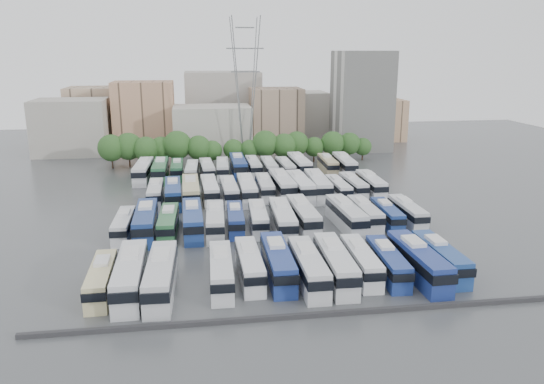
{
  "coord_description": "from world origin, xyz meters",
  "views": [
    {
      "loc": [
        -10.77,
        -80.35,
        26.16
      ],
      "look_at": [
        1.84,
        4.96,
        3.0
      ],
      "focal_mm": 35.0,
      "sensor_mm": 36.0,
      "label": 1
    }
  ],
  "objects": [
    {
      "name": "ground",
      "position": [
        0.0,
        0.0,
        0.0
      ],
      "size": [
        220.0,
        220.0,
        0.0
      ],
      "primitive_type": "plane",
      "color": "#424447",
      "rests_on": "ground"
    },
    {
      "name": "bus_r1_s4",
      "position": [
        -8.18,
        -5.65,
        1.86
      ],
      "size": [
        3.15,
        12.16,
        3.78
      ],
      "rotation": [
        0.0,
        0.0,
        -0.04
      ],
      "color": "silver",
      "rests_on": "ground"
    },
    {
      "name": "bus_r0_s1",
      "position": [
        -18.38,
        -24.43,
        2.11
      ],
      "size": [
        3.14,
        13.7,
        4.29
      ],
      "rotation": [
        0.0,
        0.0,
        0.01
      ],
      "color": "silver",
      "rests_on": "ground"
    },
    {
      "name": "bus_r0_s9",
      "position": [
        8.36,
        -23.56,
        1.78
      ],
      "size": [
        2.94,
        11.64,
        3.63
      ],
      "rotation": [
        0.0,
        0.0,
        -0.04
      ],
      "color": "silver",
      "rests_on": "ground"
    },
    {
      "name": "bus_r2_s8",
      "position": [
        4.95,
        13.14,
        2.1
      ],
      "size": [
        3.29,
        13.72,
        4.29
      ],
      "rotation": [
        0.0,
        0.0,
        0.02
      ],
      "color": "silver",
      "rests_on": "ground"
    },
    {
      "name": "bus_r3_s0",
      "position": [
        -21.49,
        29.31,
        2.05
      ],
      "size": [
        3.58,
        13.46,
        4.18
      ],
      "rotation": [
        0.0,
        0.0,
        -0.05
      ],
      "color": "silver",
      "rests_on": "ground"
    },
    {
      "name": "apartment_tower",
      "position": [
        34.0,
        58.0,
        13.0
      ],
      "size": [
        14.0,
        14.0,
        26.0
      ],
      "primitive_type": "cube",
      "color": "silver",
      "rests_on": "ground"
    },
    {
      "name": "bus_r2_s1",
      "position": [
        -17.96,
        12.06,
        1.76
      ],
      "size": [
        2.6,
        11.45,
        3.58
      ],
      "rotation": [
        0.0,
        0.0,
        0.01
      ],
      "color": "silver",
      "rests_on": "ground"
    },
    {
      "name": "bus_r2_s7",
      "position": [
        1.69,
        13.09,
        1.8
      ],
      "size": [
        2.79,
        11.76,
        3.68
      ],
      "rotation": [
        0.0,
        0.0,
        -0.02
      ],
      "color": "silver",
      "rests_on": "ground"
    },
    {
      "name": "bus_r1_s10",
      "position": [
        11.56,
        -6.21,
        1.99
      ],
      "size": [
        3.4,
        13.03,
        4.05
      ],
      "rotation": [
        0.0,
        0.0,
        0.05
      ],
      "color": "silver",
      "rests_on": "ground"
    },
    {
      "name": "tree_line",
      "position": [
        -2.94,
        42.1,
        4.41
      ],
      "size": [
        64.55,
        7.57,
        8.34
      ],
      "color": "black",
      "rests_on": "ground"
    },
    {
      "name": "bus_r3_s8",
      "position": [
        4.91,
        30.13,
        1.76
      ],
      "size": [
        2.52,
        11.45,
        3.59
      ],
      "rotation": [
        0.0,
        0.0,
        0.0
      ],
      "color": "silver",
      "rests_on": "ground"
    },
    {
      "name": "bus_r0_s5",
      "position": [
        -4.91,
        -22.72,
        1.8
      ],
      "size": [
        2.64,
        11.7,
        3.66
      ],
      "rotation": [
        0.0,
        0.0,
        0.01
      ],
      "color": "silver",
      "rests_on": "ground"
    },
    {
      "name": "bus_r2_s6",
      "position": [
        -1.77,
        11.34,
        1.98
      ],
      "size": [
        2.93,
        12.91,
        4.04
      ],
      "rotation": [
        0.0,
        0.0,
        -0.01
      ],
      "color": "silver",
      "rests_on": "ground"
    },
    {
      "name": "bus_r0_s12",
      "position": [
        18.2,
        -23.99,
        1.85
      ],
      "size": [
        2.65,
        12.04,
        3.78
      ],
      "rotation": [
        0.0,
        0.0,
        0.0
      ],
      "color": "navy",
      "rests_on": "ground"
    },
    {
      "name": "bus_r1_s8",
      "position": [
        5.04,
        -5.47,
        2.0
      ],
      "size": [
        3.1,
        13.06,
        4.08
      ],
      "rotation": [
        0.0,
        0.0,
        0.02
      ],
      "color": "silver",
      "rests_on": "ground"
    },
    {
      "name": "bus_r0_s11",
      "position": [
        14.89,
        -25.16,
        2.05
      ],
      "size": [
        3.14,
        13.34,
        4.17
      ],
      "rotation": [
        0.0,
        0.0,
        0.02
      ],
      "color": "navy",
      "rests_on": "ground"
    },
    {
      "name": "bus_r1_s3",
      "position": [
        -11.49,
        -5.17,
        2.0
      ],
      "size": [
        3.11,
        13.05,
        4.08
      ],
      "rotation": [
        0.0,
        0.0,
        0.02
      ],
      "color": "navy",
      "rests_on": "ground"
    },
    {
      "name": "bus_r3_s5",
      "position": [
        -5.08,
        30.24,
        1.79
      ],
      "size": [
        3.09,
        11.74,
        3.65
      ],
      "rotation": [
        0.0,
        0.0,
        -0.05
      ],
      "color": "silver",
      "rests_on": "ground"
    },
    {
      "name": "bus_r3_s1",
      "position": [
        -18.07,
        29.77,
        2.01
      ],
      "size": [
        3.02,
        13.1,
        4.1
      ],
      "rotation": [
        0.0,
        0.0,
        -0.01
      ],
      "color": "#2E6B43",
      "rests_on": "ground"
    },
    {
      "name": "bus_r1_s0",
      "position": [
        -21.38,
        -5.22,
        1.67
      ],
      "size": [
        2.55,
        10.91,
        3.41
      ],
      "rotation": [
        0.0,
        0.0,
        -0.02
      ],
      "color": "silver",
      "rests_on": "ground"
    },
    {
      "name": "bus_r1_s2",
      "position": [
        -15.01,
        -5.49,
        1.79
      ],
      "size": [
        2.9,
        11.71,
        3.65
      ],
      "rotation": [
        0.0,
        0.0,
        -0.03
      ],
      "color": "#2E6C3D",
      "rests_on": "ground"
    },
    {
      "name": "bus_r3_s6",
      "position": [
        -1.65,
        31.23,
        2.08
      ],
      "size": [
        2.95,
        13.49,
        4.23
      ],
      "rotation": [
        0.0,
        0.0,
        -0.0
      ],
      "color": "navy",
      "rests_on": "ground"
    },
    {
      "name": "bus_r0_s8",
      "position": [
        4.98,
        -24.39,
        2.01
      ],
      "size": [
        3.28,
        13.14,
        4.1
      ],
      "rotation": [
        0.0,
        0.0,
        -0.03
      ],
      "color": "silver",
      "rests_on": "ground"
    },
    {
      "name": "bus_r1_s7",
      "position": [
        1.68,
        -6.83,
        2.01
      ],
      "size": [
        3.32,
        13.15,
        4.1
      ],
      "rotation": [
        0.0,
        0.0,
        -0.04
      ],
      "color": "silver",
      "rests_on": "ground"
    },
    {
      "name": "bus_r3_s13",
      "position": [
        21.48,
        29.54,
        2.01
      ],
      "size": [
        3.39,
        13.16,
        4.1
      ],
      "rotation": [
        0.0,
        0.0,
        -0.04
      ],
      "color": "silver",
      "rests_on": "ground"
    },
    {
      "name": "bus_r0_s6",
      "position": [
        -1.58,
        -22.85,
        1.98
      ],
      "size": [
        2.95,
        12.87,
        4.03
      ],
      "rotation": [
        0.0,
        0.0,
        -0.01
      ],
      "color": "navy",
      "rests_on": "ground"
    },
    {
      "name": "bus_r1_s1",
      "position": [
        -18.25,
        -5.18,
        2.08
      ],
      "size": [
        3.13,
        13.54,
        4.24
      ],
      "rotation": [
        0.0,
        0.0,
        0.01
      ],
      "color": "navy",
      "rests_on": "ground"
    },
    {
      "name": "bus_r0_s7",
      "position": [
        1.67,
        -24.77,
        1.95
      ],
      "size": [
        2.83,
        12.67,
        3.97
      ],
      "rotation": [
        0.0,
        0.0,
        -0.01
      ],
      "color": "silver",
      "rests_on": "ground"
    },
    {
      "name": "bus_r3_s7",
      "position": [
        1.63,
        31.28,
        1.78
      ],
      "size": [
        2.64,
        11.58,
        3.63
      ],
      "rotation": [
        0.0,
        0.0,
        0.01
      ],
      "color": "silver",
      "rests_on": "ground"
    },
    {
      "name": "bus_r1_s6",
      "position": [
        -1.72,
        -4.92,
        1.75
      ],
      "size": [
        3.05,
        11.44,
        3.55
      ],
      "rotation": [
        0.0,
        0.0,
        -0.05
      ],
      "color": "silver",
      "rests_on": "ground"
    },
    {
      "name": "bus_r3_s3",
      "position": [
        -11.53,
        28.77,
        1.73
      ],
      "size": [
        3.02,
        11.33,
        3.52
      ],
      "rotation": [
        0.0,
        0.0,
        -0.05
      ],
      "color": "silver",
      "rests_on": "ground"
    },
    {
      "name": "bus_r3_s4",
      "position": [
        -8.38,
        29.52,
        1.8
      ],
      "size": [
        3.15,
        11.83,
        3.68
      ],
      "rotation": [
        0.0,
        0.0,
        0.05
      ],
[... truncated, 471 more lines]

